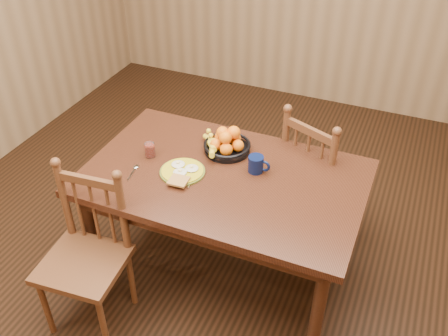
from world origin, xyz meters
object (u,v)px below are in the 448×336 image
at_px(breakfast_plate, 182,171).
at_px(coffee_mug, 257,164).
at_px(chair_far, 318,177).
at_px(fruit_bowl, 226,143).
at_px(dining_table, 224,187).
at_px(chair_near, 86,256).

relative_size(breakfast_plate, coffee_mug, 2.17).
height_order(chair_far, fruit_bowl, chair_far).
height_order(coffee_mug, fruit_bowl, fruit_bowl).
bearing_deg(dining_table, breakfast_plate, -161.22).
bearing_deg(chair_near, coffee_mug, 41.08).
xyz_separation_m(breakfast_plate, fruit_bowl, (0.14, 0.31, 0.04)).
distance_m(chair_far, coffee_mug, 0.62).
xyz_separation_m(chair_far, coffee_mug, (-0.28, -0.45, 0.33)).
xyz_separation_m(chair_far, chair_near, (-0.99, -1.19, -0.01)).
relative_size(coffee_mug, fruit_bowl, 0.41).
bearing_deg(breakfast_plate, coffee_mug, 25.55).
xyz_separation_m(breakfast_plate, coffee_mug, (0.39, 0.18, 0.04)).
height_order(dining_table, breakfast_plate, breakfast_plate).
bearing_deg(breakfast_plate, dining_table, 18.78).
bearing_deg(fruit_bowl, chair_far, 32.27).
distance_m(dining_table, chair_far, 0.74).
height_order(chair_far, breakfast_plate, chair_far).
bearing_deg(chair_far, dining_table, 74.91).
bearing_deg(coffee_mug, chair_near, -133.89).
relative_size(chair_far, fruit_bowl, 3.01).
height_order(dining_table, chair_near, chair_near).
bearing_deg(fruit_bowl, chair_near, -118.46).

